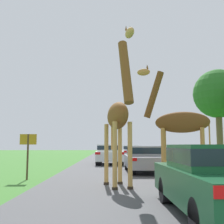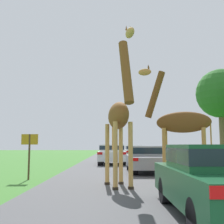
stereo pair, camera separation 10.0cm
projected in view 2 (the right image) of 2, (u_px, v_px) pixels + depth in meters
The scene contains 9 objects.
road at pixel (120, 158), 30.18m from camera, with size 7.35×120.00×0.00m.
giraffe_near_road at pixel (119, 114), 9.83m from camera, with size 1.03×2.66×5.28m.
giraffe_companion at pixel (179, 123), 11.43m from camera, with size 2.92×1.25×4.88m.
car_lead_maroon at pixel (219, 178), 5.72m from camera, with size 1.97×4.52×1.45m.
car_queue_right at pixel (111, 154), 21.16m from camera, with size 1.99×4.07×1.47m.
car_queue_left at pixel (145, 158), 15.06m from camera, with size 1.87×4.57×1.38m.
car_far_ahead at pixel (133, 152), 27.20m from camera, with size 1.72×4.28×1.40m.
tree_left_edge at pixel (220, 94), 28.12m from camera, with size 4.89×4.89×9.04m.
sign_post at pixel (29, 148), 11.82m from camera, with size 0.70×0.08×1.90m.
Camera 2 is at (-0.99, -0.55, 1.44)m, focal length 45.00 mm.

